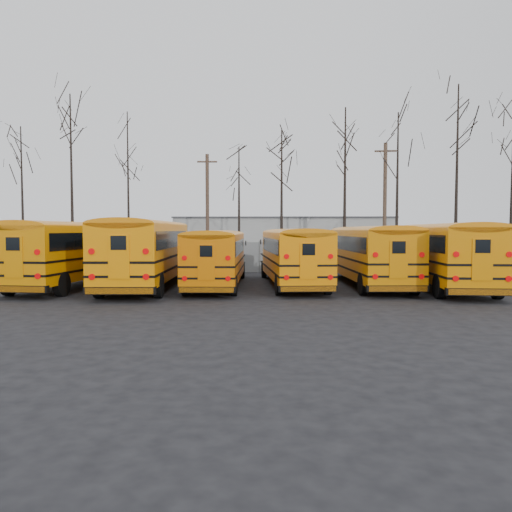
{
  "coord_description": "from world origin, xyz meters",
  "views": [
    {
      "loc": [
        0.86,
        -20.96,
        2.81
      ],
      "look_at": [
        0.1,
        2.04,
        1.6
      ],
      "focal_mm": 35.0,
      "sensor_mm": 36.0,
      "label": 1
    }
  ],
  "objects_px": {
    "bus_a": "(76,248)",
    "bus_c": "(217,253)",
    "bus_d": "(293,252)",
    "utility_pole_left": "(207,209)",
    "bus_f": "(442,250)",
    "utility_pole_right": "(385,202)",
    "bus_e": "(370,251)",
    "bus_b": "(147,247)"
  },
  "relations": [
    {
      "from": "utility_pole_left",
      "to": "utility_pole_right",
      "type": "xyz_separation_m",
      "value": [
        14.02,
        3.48,
        0.7
      ]
    },
    {
      "from": "bus_d",
      "to": "bus_a",
      "type": "bearing_deg",
      "value": 176.28
    },
    {
      "from": "bus_b",
      "to": "utility_pole_left",
      "type": "height_order",
      "value": "utility_pole_left"
    },
    {
      "from": "bus_e",
      "to": "bus_a",
      "type": "bearing_deg",
      "value": 179.54
    },
    {
      "from": "bus_d",
      "to": "utility_pole_left",
      "type": "xyz_separation_m",
      "value": [
        -5.91,
        12.77,
        2.64
      ]
    },
    {
      "from": "bus_c",
      "to": "utility_pole_left",
      "type": "height_order",
      "value": "utility_pole_left"
    },
    {
      "from": "bus_a",
      "to": "bus_e",
      "type": "xyz_separation_m",
      "value": [
        14.56,
        0.57,
        -0.13
      ]
    },
    {
      "from": "utility_pole_right",
      "to": "bus_a",
      "type": "bearing_deg",
      "value": -134.67
    },
    {
      "from": "bus_f",
      "to": "utility_pole_right",
      "type": "bearing_deg",
      "value": 88.49
    },
    {
      "from": "bus_e",
      "to": "utility_pole_left",
      "type": "relative_size",
      "value": 1.29
    },
    {
      "from": "bus_c",
      "to": "bus_e",
      "type": "xyz_separation_m",
      "value": [
        7.53,
        0.71,
        0.12
      ]
    },
    {
      "from": "utility_pole_right",
      "to": "bus_d",
      "type": "bearing_deg",
      "value": -112.54
    },
    {
      "from": "bus_f",
      "to": "utility_pole_right",
      "type": "height_order",
      "value": "utility_pole_right"
    },
    {
      "from": "bus_b",
      "to": "bus_c",
      "type": "height_order",
      "value": "bus_b"
    },
    {
      "from": "bus_a",
      "to": "utility_pole_right",
      "type": "distance_m",
      "value": 25.31
    },
    {
      "from": "bus_d",
      "to": "utility_pole_right",
      "type": "relative_size",
      "value": 1.08
    },
    {
      "from": "bus_a",
      "to": "bus_f",
      "type": "height_order",
      "value": "bus_a"
    },
    {
      "from": "bus_b",
      "to": "bus_e",
      "type": "height_order",
      "value": "bus_b"
    },
    {
      "from": "bus_b",
      "to": "bus_d",
      "type": "xyz_separation_m",
      "value": [
        7.08,
        0.72,
        -0.25
      ]
    },
    {
      "from": "bus_d",
      "to": "bus_f",
      "type": "distance_m",
      "value": 7.1
    },
    {
      "from": "utility_pole_left",
      "to": "utility_pole_right",
      "type": "height_order",
      "value": "utility_pole_right"
    },
    {
      "from": "bus_c",
      "to": "utility_pole_left",
      "type": "xyz_separation_m",
      "value": [
        -2.2,
        13.26,
        2.69
      ]
    },
    {
      "from": "bus_f",
      "to": "utility_pole_right",
      "type": "distance_m",
      "value": 17.29
    },
    {
      "from": "bus_e",
      "to": "utility_pole_left",
      "type": "bearing_deg",
      "value": 125.09
    },
    {
      "from": "bus_e",
      "to": "bus_b",
      "type": "bearing_deg",
      "value": -177.75
    },
    {
      "from": "bus_c",
      "to": "bus_f",
      "type": "relative_size",
      "value": 0.89
    },
    {
      "from": "bus_e",
      "to": "bus_f",
      "type": "distance_m",
      "value": 3.38
    },
    {
      "from": "bus_b",
      "to": "bus_f",
      "type": "xyz_separation_m",
      "value": [
        14.15,
        0.01,
        -0.11
      ]
    },
    {
      "from": "bus_c",
      "to": "utility_pole_left",
      "type": "distance_m",
      "value": 13.7
    },
    {
      "from": "utility_pole_right",
      "to": "bus_f",
      "type": "bearing_deg",
      "value": -89.55
    },
    {
      "from": "bus_b",
      "to": "utility_pole_right",
      "type": "height_order",
      "value": "utility_pole_right"
    },
    {
      "from": "bus_a",
      "to": "bus_c",
      "type": "distance_m",
      "value": 7.04
    },
    {
      "from": "bus_d",
      "to": "bus_f",
      "type": "height_order",
      "value": "bus_f"
    },
    {
      "from": "bus_d",
      "to": "utility_pole_left",
      "type": "distance_m",
      "value": 14.32
    },
    {
      "from": "bus_d",
      "to": "bus_c",
      "type": "bearing_deg",
      "value": -178.12
    },
    {
      "from": "bus_e",
      "to": "utility_pole_right",
      "type": "distance_m",
      "value": 16.91
    },
    {
      "from": "utility_pole_left",
      "to": "utility_pole_right",
      "type": "bearing_deg",
      "value": 12.13
    },
    {
      "from": "bus_c",
      "to": "bus_f",
      "type": "xyz_separation_m",
      "value": [
        10.78,
        -0.23,
        0.19
      ]
    },
    {
      "from": "bus_d",
      "to": "bus_e",
      "type": "height_order",
      "value": "bus_e"
    },
    {
      "from": "bus_c",
      "to": "bus_d",
      "type": "height_order",
      "value": "bus_d"
    },
    {
      "from": "bus_f",
      "to": "utility_pole_right",
      "type": "relative_size",
      "value": 1.16
    },
    {
      "from": "bus_c",
      "to": "bus_e",
      "type": "relative_size",
      "value": 0.93
    }
  ]
}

